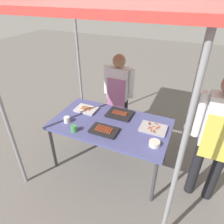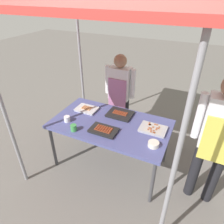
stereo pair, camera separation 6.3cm
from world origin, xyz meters
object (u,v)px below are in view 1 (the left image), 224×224
drink_cup_by_wok (67,120)px  customer_nearby (218,133)px  drink_cup_near_edge (74,128)px  stall_table (111,126)px  vendor_woman (118,91)px  tray_grilled_sausages (86,109)px  condiment_bowl (154,143)px  tray_meat_skewers (153,128)px  tray_spring_rolls (120,114)px  tray_pork_links (104,130)px

drink_cup_by_wok → customer_nearby: bearing=5.5°
drink_cup_near_edge → drink_cup_by_wok: bearing=146.0°
stall_table → vendor_woman: 0.77m
tray_grilled_sausages → condiment_bowl: 1.19m
customer_nearby → vendor_woman: bearing=152.1°
stall_table → vendor_woman: vendor_woman is taller
tray_meat_skewers → condiment_bowl: size_ratio=2.65×
drink_cup_by_wok → tray_spring_rolls: bearing=37.7°
tray_meat_skewers → vendor_woman: bearing=139.5°
stall_table → drink_cup_near_edge: drink_cup_near_edge is taller
tray_spring_rolls → drink_cup_by_wok: bearing=-142.3°
stall_table → drink_cup_by_wok: bearing=-158.6°
drink_cup_by_wok → vendor_woman: (0.38, 0.95, 0.08)m
condiment_bowl → customer_nearby: (0.62, 0.17, 0.22)m
tray_pork_links → drink_cup_near_edge: size_ratio=4.14×
customer_nearby → drink_cup_by_wok: bearing=-174.5°
drink_cup_by_wok → customer_nearby: size_ratio=0.05×
customer_nearby → drink_cup_near_edge: bearing=-169.2°
tray_spring_rolls → customer_nearby: 1.29m
tray_grilled_sausages → vendor_woman: size_ratio=0.21×
tray_pork_links → drink_cup_near_edge: drink_cup_near_edge is taller
vendor_woman → condiment_bowl: bearing=131.7°
drink_cup_near_edge → customer_nearby: (1.63, 0.31, 0.21)m
stall_table → customer_nearby: 1.31m
tray_spring_rolls → drink_cup_by_wok: size_ratio=4.34×
tray_meat_skewers → drink_cup_by_wok: size_ratio=4.16×
tray_meat_skewers → drink_cup_near_edge: bearing=-154.3°
tray_grilled_sausages → tray_meat_skewers: 1.04m
tray_grilled_sausages → customer_nearby: 1.78m
tray_meat_skewers → customer_nearby: size_ratio=0.20×
tray_spring_rolls → condiment_bowl: size_ratio=2.76×
tray_spring_rolls → vendor_woman: (-0.22, 0.49, 0.10)m
tray_pork_links → vendor_woman: (-0.18, 0.93, 0.10)m
drink_cup_near_edge → customer_nearby: bearing=10.8°
tray_grilled_sausages → tray_spring_rolls: 0.52m
tray_meat_skewers → drink_cup_near_edge: drink_cup_near_edge is taller
tray_pork_links → tray_meat_skewers: bearing=27.4°
tray_meat_skewers → drink_cup_by_wok: 1.17m
tray_grilled_sausages → vendor_woman: bearing=63.1°
stall_table → tray_pork_links: size_ratio=4.46×
tray_pork_links → vendor_woman: bearing=101.0°
customer_nearby → tray_meat_skewers: bearing=169.4°
tray_meat_skewers → tray_pork_links: 0.64m
tray_pork_links → tray_spring_rolls: size_ratio=1.00×
tray_grilled_sausages → tray_spring_rolls: (0.51, 0.09, -0.00)m
tray_meat_skewers → tray_spring_rolls: 0.55m
stall_table → tray_spring_rolls: size_ratio=4.47×
tray_spring_rolls → vendor_woman: bearing=114.3°
tray_pork_links → condiment_bowl: 0.65m
tray_meat_skewers → stall_table: bearing=-171.0°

